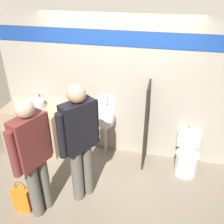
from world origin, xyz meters
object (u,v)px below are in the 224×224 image
object	(u,v)px
person_with_lanyard	(33,155)
shopping_bag	(23,198)
cell_phone	(44,113)
toilet	(187,157)
urinal_near_counter	(105,118)
sink_basin	(34,104)
person_in_vest	(80,140)

from	to	relation	value
person_with_lanyard	shopping_bag	xyz separation A→B (m)	(-0.26, -0.06, -0.78)
cell_phone	person_with_lanyard	distance (m)	1.31
toilet	cell_phone	bearing A→B (deg)	-178.02
toilet	shopping_bag	distance (m)	2.66
cell_phone	urinal_near_counter	distance (m)	1.07
urinal_near_counter	toilet	distance (m)	1.54
sink_basin	cell_phone	xyz separation A→B (m)	(0.26, -0.17, -0.06)
toilet	person_with_lanyard	distance (m)	2.50
person_with_lanyard	shopping_bag	world-z (taller)	person_with_lanyard
cell_phone	person_with_lanyard	world-z (taller)	person_with_lanyard
sink_basin	toilet	bearing A→B (deg)	-1.67
person_in_vest	person_with_lanyard	bearing A→B (deg)	165.36
sink_basin	shopping_bag	world-z (taller)	sink_basin
cell_phone	urinal_near_counter	size ratio (longest dim) A/B	0.12
urinal_near_counter	toilet	world-z (taller)	urinal_near_counter
sink_basin	person_with_lanyard	distance (m)	1.57
sink_basin	person_in_vest	distance (m)	1.57
urinal_near_counter	person_with_lanyard	bearing A→B (deg)	-111.00
toilet	shopping_bag	world-z (taller)	toilet
cell_phone	person_in_vest	distance (m)	1.27
urinal_near_counter	toilet	size ratio (longest dim) A/B	1.40
sink_basin	person_with_lanyard	size ratio (longest dim) A/B	0.20
toilet	shopping_bag	xyz separation A→B (m)	(-2.29, -1.36, -0.09)
urinal_near_counter	shopping_bag	xyz separation A→B (m)	(-0.83, -1.53, -0.56)
toilet	shopping_bag	bearing A→B (deg)	-149.26
person_with_lanyard	shopping_bag	size ratio (longest dim) A/B	3.41
sink_basin	shopping_bag	distance (m)	1.68
toilet	person_in_vest	world-z (taller)	person_in_vest
cell_phone	person_in_vest	world-z (taller)	person_in_vest
sink_basin	person_in_vest	size ratio (longest dim) A/B	0.19
sink_basin	person_in_vest	bearing A→B (deg)	-39.01
sink_basin	person_with_lanyard	world-z (taller)	person_with_lanyard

